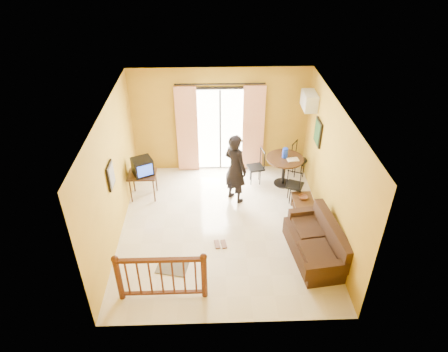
{
  "coord_description": "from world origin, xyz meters",
  "views": [
    {
      "loc": [
        -0.22,
        -6.8,
        5.86
      ],
      "look_at": [
        0.02,
        0.2,
        1.22
      ],
      "focal_mm": 32.0,
      "sensor_mm": 36.0,
      "label": 1
    }
  ],
  "objects_px": {
    "television": "(142,167)",
    "coffee_table": "(304,206)",
    "sofa": "(317,244)",
    "standing_person": "(235,169)",
    "dining_table": "(284,163)"
  },
  "relations": [
    {
      "from": "coffee_table",
      "to": "standing_person",
      "type": "bearing_deg",
      "value": 156.05
    },
    {
      "from": "television",
      "to": "coffee_table",
      "type": "distance_m",
      "value": 3.87
    },
    {
      "from": "standing_person",
      "to": "coffee_table",
      "type": "bearing_deg",
      "value": -157.43
    },
    {
      "from": "television",
      "to": "standing_person",
      "type": "xyz_separation_m",
      "value": [
        2.18,
        -0.18,
        0.01
      ]
    },
    {
      "from": "dining_table",
      "to": "standing_person",
      "type": "relative_size",
      "value": 0.53
    },
    {
      "from": "coffee_table",
      "to": "standing_person",
      "type": "height_order",
      "value": "standing_person"
    },
    {
      "from": "dining_table",
      "to": "sofa",
      "type": "distance_m",
      "value": 2.64
    },
    {
      "from": "standing_person",
      "to": "television",
      "type": "bearing_deg",
      "value": 41.85
    },
    {
      "from": "coffee_table",
      "to": "television",
      "type": "bearing_deg",
      "value": 166.97
    },
    {
      "from": "dining_table",
      "to": "coffee_table",
      "type": "relative_size",
      "value": 1.11
    },
    {
      "from": "sofa",
      "to": "television",
      "type": "bearing_deg",
      "value": 142.12
    },
    {
      "from": "television",
      "to": "sofa",
      "type": "height_order",
      "value": "television"
    },
    {
      "from": "standing_person",
      "to": "sofa",
      "type": "bearing_deg",
      "value": 174.13
    },
    {
      "from": "television",
      "to": "dining_table",
      "type": "distance_m",
      "value": 3.49
    },
    {
      "from": "television",
      "to": "coffee_table",
      "type": "height_order",
      "value": "television"
    }
  ]
}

